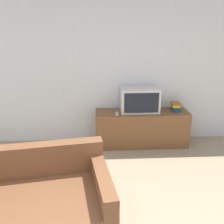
# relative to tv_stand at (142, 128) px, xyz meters

# --- Properties ---
(wall_back) EXTENTS (9.00, 0.06, 2.60)m
(wall_back) POSITION_rel_tv_stand_xyz_m (-0.42, 0.28, 0.99)
(wall_back) COLOR silver
(wall_back) RESTS_ON ground_plane
(tv_stand) EXTENTS (1.61, 0.46, 0.62)m
(tv_stand) POSITION_rel_tv_stand_xyz_m (0.00, 0.00, 0.00)
(tv_stand) COLOR brown
(tv_stand) RESTS_ON ground_plane
(television) EXTENTS (0.65, 0.40, 0.41)m
(television) POSITION_rel_tv_stand_xyz_m (-0.04, 0.04, 0.51)
(television) COLOR silver
(television) RESTS_ON tv_stand
(couch) EXTENTS (1.84, 1.22, 0.83)m
(couch) POSITION_rel_tv_stand_xyz_m (-1.52, -2.01, -0.02)
(couch) COLOR brown
(couch) RESTS_ON ground_plane
(book_stack) EXTENTS (0.16, 0.22, 0.14)m
(book_stack) POSITION_rel_tv_stand_xyz_m (0.59, 0.04, 0.38)
(book_stack) COLOR #23478E
(book_stack) RESTS_ON tv_stand
(remote_on_stand) EXTENTS (0.05, 0.14, 0.02)m
(remote_on_stand) POSITION_rel_tv_stand_xyz_m (-0.45, -0.12, 0.32)
(remote_on_stand) COLOR #B7B7B7
(remote_on_stand) RESTS_ON tv_stand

